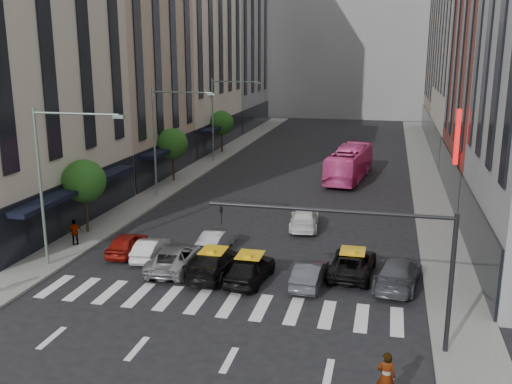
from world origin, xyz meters
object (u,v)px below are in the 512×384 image
Objects in this scene: car_white_front at (150,249)px; bus at (350,164)px; streetlamp_near at (54,167)px; taxi_center at (250,269)px; taxi_left at (214,263)px; pedestrian_far at (75,232)px; streetlamp_mid at (165,129)px; car_red at (127,244)px; streetlamp_far at (221,109)px.

bus is at bearing -116.44° from car_white_front.
streetlamp_near is 12.12m from taxi_center.
taxi_left is 3.04× the size of pedestrian_far.
streetlamp_near is 16.00m from streetlamp_mid.
bus reaches higher than car_red.
pedestrian_far is (-1.11, 3.35, -4.93)m from streetlamp_near.
streetlamp_near is 0.80× the size of bus.
taxi_center is 0.39× the size of bus.
taxi_left is (4.48, -1.69, 0.12)m from car_white_front.
bus is (14.29, -5.13, -4.34)m from streetlamp_far.
streetlamp_far is 32.79m from taxi_left.
taxi_center is (8.31, -2.46, 0.09)m from car_red.
taxi_left is at bearing -3.28° from taxi_center.
streetlamp_near is at bearing 8.90° from taxi_center.
pedestrian_far is (-15.40, -23.52, -0.59)m from bus.
streetlamp_mid is at bearing -48.37° from taxi_center.
streetlamp_mid is 19.69m from taxi_center.
streetlamp_near reaches higher than car_white_front.
car_red is 2.36× the size of pedestrian_far.
car_white_front is (1.68, -0.41, -0.05)m from car_red.
streetlamp_mid is at bearing -125.88° from pedestrian_far.
car_red is at bearing 142.87° from pedestrian_far.
pedestrian_far reaches higher than taxi_center.
car_red is 8.67m from taxi_center.
streetlamp_mid is 5.46× the size of pedestrian_far.
streetlamp_far reaches higher than bus.
streetlamp_near is 6.06m from pedestrian_far.
streetlamp_far reaches higher than taxi_center.
car_white_front is at bearing -19.72° from taxi_left.
bus is (5.49, 26.02, 0.84)m from taxi_left.
car_red is (2.64, -13.06, -5.24)m from streetlamp_mid.
taxi_left is (8.80, -31.16, -5.18)m from streetlamp_far.
car_white_front is at bearing 140.57° from pedestrian_far.
streetlamp_far reaches higher than taxi_left.
streetlamp_far is 0.80× the size of bus.
streetlamp_far is 2.44× the size of car_white_front.
taxi_left is 1.14× the size of taxi_center.
streetlamp_mid is at bearing 44.17° from bus.
bus is at bearing -90.78° from taxi_center.
car_red is 26.63m from bus.
streetlamp_far is at bearing -12.84° from bus.
car_red reaches higher than car_white_front.
bus is 6.82× the size of pedestrian_far.
taxi_center is at bearing 135.74° from pedestrian_far.
car_white_front is 6.95m from taxi_center.
streetlamp_far is 29.09m from pedestrian_far.
car_white_front is 0.74× the size of taxi_left.
streetlamp_far is at bearing -123.09° from pedestrian_far.
bus is 28.12m from pedestrian_far.
streetlamp_near is 2.44× the size of car_white_front.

